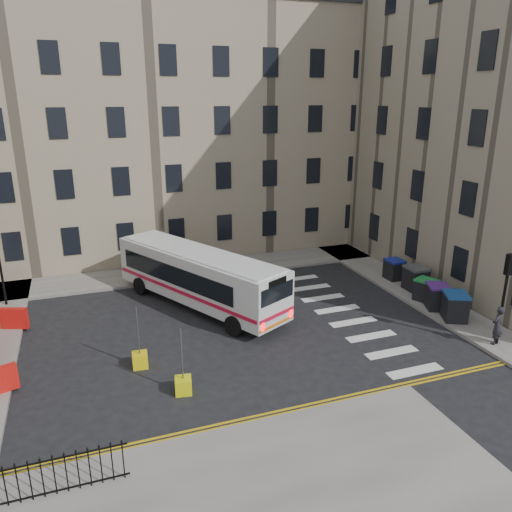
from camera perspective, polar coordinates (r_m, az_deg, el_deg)
ground at (r=24.18m, az=1.30°, el=-7.78°), size 120.00×120.00×0.00m
pavement_north at (r=30.78m, az=-15.12°, el=-2.49°), size 36.00×3.20×0.15m
pavement_east at (r=31.39m, az=14.11°, el=-2.01°), size 2.40×26.00×0.15m
terrace_north at (r=35.86m, az=-18.96°, el=14.01°), size 38.30×10.80×17.20m
traffic_light_east at (r=23.45m, az=26.64°, el=-3.02°), size 0.28×0.22×4.10m
bus at (r=25.75m, az=-6.58°, el=-2.23°), size 6.98×10.51×2.89m
wheelie_bin_a at (r=25.86m, az=21.78°, el=-5.35°), size 1.49×1.57×1.36m
wheelie_bin_b at (r=26.86m, az=19.98°, el=-4.37°), size 1.39×1.46×1.28m
wheelie_bin_c at (r=27.72m, az=18.82°, el=-3.67°), size 1.27×1.34×1.17m
wheelie_bin_d at (r=28.98m, az=17.78°, el=-2.45°), size 1.06×1.21×1.34m
wheelie_bin_e at (r=30.38m, az=15.51°, el=-1.46°), size 0.93×1.07×1.18m
pedestrian at (r=24.07m, az=25.87°, el=-7.14°), size 0.75×0.63×1.75m
bollard_yellow at (r=21.07m, az=-13.10°, el=-11.50°), size 0.65×0.65×0.60m
bollard_chevron at (r=19.15m, az=-8.30°, el=-14.43°), size 0.70×0.70×0.60m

